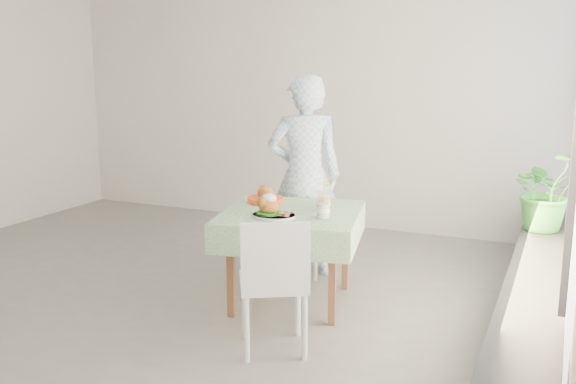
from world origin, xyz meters
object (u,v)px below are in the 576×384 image
at_px(chair_far, 303,245).
at_px(main_dish, 271,209).
at_px(potted_plant, 547,191).
at_px(chair_near, 274,309).
at_px(diner, 305,176).
at_px(juice_cup_orange, 324,202).
at_px(cafe_table, 291,246).

relative_size(chair_far, main_dish, 2.40).
bearing_deg(main_dish, potted_plant, 37.11).
height_order(chair_far, chair_near, chair_near).
bearing_deg(diner, chair_far, -31.63).
bearing_deg(juice_cup_orange, cafe_table, -149.25).
bearing_deg(main_dish, chair_far, 97.95).
height_order(main_dish, juice_cup_orange, juice_cup_orange).
relative_size(chair_far, chair_near, 0.90).
distance_m(main_dish, potted_plant, 2.33).
xyz_separation_m(chair_far, potted_plant, (1.99, 0.48, 0.58)).
relative_size(chair_far, potted_plant, 1.25).
height_order(chair_near, juice_cup_orange, juice_cup_orange).
xyz_separation_m(cafe_table, main_dish, (-0.07, -0.22, 0.34)).
bearing_deg(cafe_table, chair_far, 105.53).
bearing_deg(potted_plant, cafe_table, -146.36).
distance_m(chair_near, juice_cup_orange, 1.10).
distance_m(diner, main_dish, 0.94).
relative_size(diner, main_dish, 5.20).
height_order(diner, main_dish, diner).
bearing_deg(chair_far, juice_cup_orange, -54.23).
relative_size(chair_far, juice_cup_orange, 2.90).
relative_size(chair_far, diner, 0.46).
relative_size(main_dish, potted_plant, 0.52).
bearing_deg(chair_far, chair_near, -74.24).
bearing_deg(juice_cup_orange, chair_far, 125.77).
bearing_deg(cafe_table, juice_cup_orange, 30.75).
distance_m(cafe_table, potted_plant, 2.18).
bearing_deg(diner, main_dish, 70.76).
xyz_separation_m(cafe_table, juice_cup_orange, (0.22, 0.13, 0.35)).
height_order(chair_far, potted_plant, potted_plant).
bearing_deg(main_dish, diner, 97.10).
distance_m(chair_near, potted_plant, 2.61).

